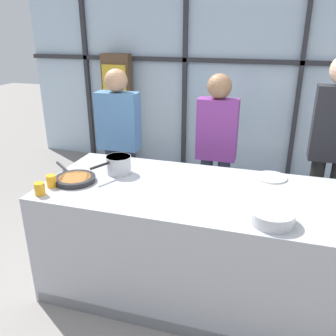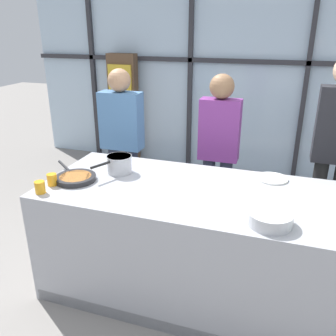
{
  "view_description": "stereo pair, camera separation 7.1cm",
  "coord_description": "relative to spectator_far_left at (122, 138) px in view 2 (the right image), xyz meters",
  "views": [
    {
      "loc": [
        0.48,
        -2.27,
        1.97
      ],
      "look_at": [
        -0.23,
        0.1,
        0.98
      ],
      "focal_mm": 38.0,
      "sensor_mm": 36.0,
      "label": 1
    },
    {
      "loc": [
        0.55,
        -2.25,
        1.97
      ],
      "look_at": [
        -0.23,
        0.1,
        0.98
      ],
      "focal_mm": 38.0,
      "sensor_mm": 36.0,
      "label": 2
    }
  ],
  "objects": [
    {
      "name": "spectator_center_left",
      "position": [
        1.0,
        -0.0,
        0.01
      ],
      "size": [
        0.37,
        0.22,
        1.59
      ],
      "rotation": [
        0.0,
        0.0,
        3.14
      ],
      "color": "#232838",
      "rests_on": "ground_plane"
    },
    {
      "name": "mixing_bowl",
      "position": [
        1.54,
        -1.24,
        0.02
      ],
      "size": [
        0.26,
        0.26,
        0.08
      ],
      "color": "silver",
      "rests_on": "demo_island"
    },
    {
      "name": "back_window_wall",
      "position": [
        1.0,
        1.83,
        0.5
      ],
      "size": [
        6.4,
        0.1,
        2.8
      ],
      "color": "silver",
      "rests_on": "ground_plane"
    },
    {
      "name": "juice_glass_near",
      "position": [
        -0.01,
        -1.31,
        0.02
      ],
      "size": [
        0.07,
        0.07,
        0.09
      ],
      "primitive_type": "cylinder",
      "color": "orange",
      "rests_on": "demo_island"
    },
    {
      "name": "spectator_far_left",
      "position": [
        0.0,
        0.0,
        0.0
      ],
      "size": [
        0.42,
        0.22,
        1.6
      ],
      "rotation": [
        0.0,
        0.0,
        3.14
      ],
      "color": "#232838",
      "rests_on": "ground_plane"
    },
    {
      "name": "frying_pan",
      "position": [
        0.1,
        -1.04,
        -0.0
      ],
      "size": [
        0.47,
        0.41,
        0.04
      ],
      "color": "#232326",
      "rests_on": "demo_island"
    },
    {
      "name": "ground_plane",
      "position": [
        1.0,
        -0.92,
        -0.91
      ],
      "size": [
        18.0,
        18.0,
        0.0
      ],
      "primitive_type": "plane",
      "color": "gray"
    },
    {
      "name": "white_plate",
      "position": [
        1.52,
        -0.55,
        -0.02
      ],
      "size": [
        0.24,
        0.24,
        0.01
      ],
      "primitive_type": "cylinder",
      "color": "white",
      "rests_on": "demo_island"
    },
    {
      "name": "juice_glass_far",
      "position": [
        -0.01,
        -1.17,
        0.02
      ],
      "size": [
        0.07,
        0.07,
        0.09
      ],
      "primitive_type": "cylinder",
      "color": "orange",
      "rests_on": "demo_island"
    },
    {
      "name": "saucepan",
      "position": [
        0.35,
        -0.8,
        0.05
      ],
      "size": [
        0.22,
        0.35,
        0.14
      ],
      "color": "silver",
      "rests_on": "demo_island"
    },
    {
      "name": "demo_island",
      "position": [
        1.0,
        -0.92,
        -0.47
      ],
      "size": [
        2.22,
        0.99,
        0.88
      ],
      "color": "#A8AAB2",
      "rests_on": "ground_plane"
    },
    {
      "name": "bookshelf",
      "position": [
        -0.75,
        1.64,
        -0.1
      ],
      "size": [
        0.43,
        0.19,
        1.61
      ],
      "color": "brown",
      "rests_on": "ground_plane"
    }
  ]
}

